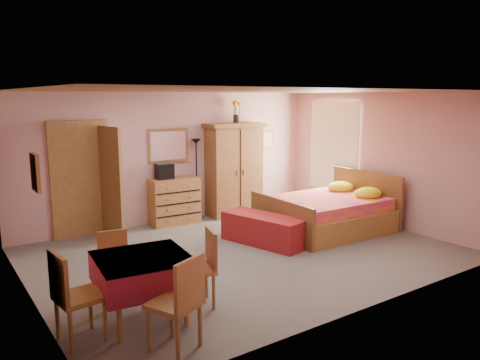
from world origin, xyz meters
TOP-DOWN VIEW (x-y plane):
  - floor at (0.00, 0.00)m, footprint 6.50×6.50m
  - ceiling at (0.00, 0.00)m, footprint 6.50×6.50m
  - wall_back at (0.00, 2.50)m, footprint 6.50×0.10m
  - wall_front at (0.00, -2.50)m, footprint 6.50×0.10m
  - wall_left at (-3.25, 0.00)m, footprint 0.10×5.00m
  - wall_right at (3.25, 0.00)m, footprint 0.10×5.00m
  - doorway at (-1.90, 2.47)m, footprint 1.06×0.12m
  - window at (3.21, 1.20)m, footprint 0.08×1.40m
  - picture_left at (-3.22, -0.60)m, footprint 0.04×0.32m
  - picture_back at (2.35, 2.47)m, footprint 0.30×0.04m
  - chest_of_drawers at (-0.14, 2.27)m, footprint 1.00×0.53m
  - wall_mirror at (-0.14, 2.48)m, footprint 0.87×0.08m
  - stereo at (-0.31, 2.31)m, footprint 0.33×0.25m
  - floor_lamp at (0.40, 2.31)m, footprint 0.28×0.28m
  - wardrobe at (1.25, 2.21)m, footprint 1.29×0.71m
  - sunflower_vase at (1.37, 2.28)m, footprint 0.21×0.21m
  - bed at (2.01, 0.20)m, footprint 2.31×1.85m
  - bench at (0.53, 0.21)m, footprint 0.92×1.59m
  - dining_table at (-2.29, -1.25)m, footprint 1.13×1.13m
  - chair_south at (-2.30, -2.02)m, footprint 0.59×0.59m
  - chair_north at (-2.34, -0.50)m, footprint 0.43×0.43m
  - chair_west at (-3.02, -1.33)m, footprint 0.50×0.50m
  - chair_east at (-1.62, -1.27)m, footprint 0.52×0.52m

SIDE VIEW (x-z plane):
  - floor at x=0.00m, z-range 0.00..0.00m
  - bench at x=0.53m, z-range 0.00..0.50m
  - dining_table at x=-2.29m, z-range 0.00..0.74m
  - chair_north at x=-2.34m, z-range 0.00..0.84m
  - chest_of_drawers at x=-0.14m, z-range 0.00..0.92m
  - chair_east at x=-1.62m, z-range 0.00..0.93m
  - chair_west at x=-3.02m, z-range 0.00..0.98m
  - chair_south at x=-2.30m, z-range 0.00..0.99m
  - bed at x=2.01m, z-range 0.00..1.05m
  - floor_lamp at x=0.40m, z-range 0.00..1.67m
  - wardrobe at x=1.25m, z-range 0.00..1.97m
  - doorway at x=-1.90m, z-range -0.05..2.10m
  - stereo at x=-0.31m, z-range 0.92..1.22m
  - wall_back at x=0.00m, z-range 0.00..2.60m
  - wall_front at x=0.00m, z-range 0.00..2.60m
  - wall_left at x=-3.25m, z-range 0.00..2.60m
  - wall_right at x=3.25m, z-range 0.00..2.60m
  - window at x=3.21m, z-range 0.48..2.42m
  - picture_back at x=2.35m, z-range 1.35..1.75m
  - wall_mirror at x=-0.14m, z-range 1.21..1.89m
  - picture_left at x=-3.22m, z-range 1.49..1.91m
  - sunflower_vase at x=1.37m, z-range 1.97..2.44m
  - ceiling at x=0.00m, z-range 2.60..2.60m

